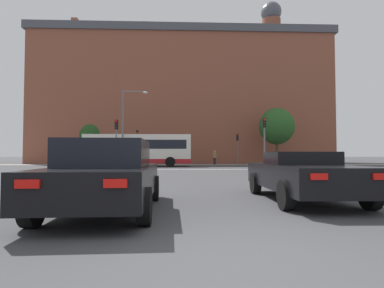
{
  "coord_description": "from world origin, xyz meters",
  "views": [
    {
      "loc": [
        -0.65,
        -3.14,
        1.17
      ],
      "look_at": [
        0.53,
        28.42,
        2.34
      ],
      "focal_mm": 28.0,
      "sensor_mm": 36.0,
      "label": 1
    }
  ],
  "objects_px": {
    "car_roadster_right": "(302,175)",
    "traffic_light_far_right": "(238,144)",
    "pedestrian_waiting": "(215,156)",
    "traffic_light_near_left": "(116,136)",
    "traffic_light_far_left": "(137,141)",
    "car_saloon_left": "(107,175)",
    "bus_crossing_lead": "(138,150)",
    "street_lamp_junction": "(127,120)",
    "traffic_light_near_right": "(265,135)"
  },
  "relations": [
    {
      "from": "car_roadster_right",
      "to": "pedestrian_waiting",
      "type": "xyz_separation_m",
      "value": [
        1.07,
        29.55,
        0.38
      ]
    },
    {
      "from": "traffic_light_near_left",
      "to": "traffic_light_far_right",
      "type": "height_order",
      "value": "traffic_light_near_left"
    },
    {
      "from": "bus_crossing_lead",
      "to": "pedestrian_waiting",
      "type": "xyz_separation_m",
      "value": [
        8.57,
        6.37,
        -0.71
      ]
    },
    {
      "from": "bus_crossing_lead",
      "to": "street_lamp_junction",
      "type": "height_order",
      "value": "street_lamp_junction"
    },
    {
      "from": "traffic_light_near_right",
      "to": "traffic_light_far_right",
      "type": "distance_m",
      "value": 10.88
    },
    {
      "from": "traffic_light_far_right",
      "to": "car_roadster_right",
      "type": "bearing_deg",
      "value": -97.53
    },
    {
      "from": "traffic_light_far_left",
      "to": "traffic_light_far_right",
      "type": "relative_size",
      "value": 1.13
    },
    {
      "from": "pedestrian_waiting",
      "to": "car_saloon_left",
      "type": "bearing_deg",
      "value": 57.25
    },
    {
      "from": "car_saloon_left",
      "to": "bus_crossing_lead",
      "type": "distance_m",
      "value": 24.67
    },
    {
      "from": "traffic_light_near_right",
      "to": "pedestrian_waiting",
      "type": "distance_m",
      "value": 12.44
    },
    {
      "from": "bus_crossing_lead",
      "to": "traffic_light_near_right",
      "type": "height_order",
      "value": "traffic_light_near_right"
    },
    {
      "from": "bus_crossing_lead",
      "to": "traffic_light_near_right",
      "type": "xyz_separation_m",
      "value": [
        11.5,
        -5.58,
        1.16
      ]
    },
    {
      "from": "car_roadster_right",
      "to": "traffic_light_far_right",
      "type": "distance_m",
      "value": 28.79
    },
    {
      "from": "pedestrian_waiting",
      "to": "car_roadster_right",
      "type": "bearing_deg",
      "value": 65.74
    },
    {
      "from": "car_roadster_right",
      "to": "traffic_light_far_right",
      "type": "bearing_deg",
      "value": 83.29
    },
    {
      "from": "street_lamp_junction",
      "to": "traffic_light_near_left",
      "type": "bearing_deg",
      "value": -91.42
    },
    {
      "from": "bus_crossing_lead",
      "to": "traffic_light_near_right",
      "type": "relative_size",
      "value": 2.47
    },
    {
      "from": "traffic_light_near_left",
      "to": "street_lamp_junction",
      "type": "height_order",
      "value": "street_lamp_junction"
    },
    {
      "from": "traffic_light_near_right",
      "to": "traffic_light_near_left",
      "type": "height_order",
      "value": "traffic_light_near_right"
    },
    {
      "from": "car_saloon_left",
      "to": "traffic_light_far_left",
      "type": "distance_m",
      "value": 30.38
    },
    {
      "from": "bus_crossing_lead",
      "to": "traffic_light_far_left",
      "type": "distance_m",
      "value": 5.77
    },
    {
      "from": "traffic_light_near_right",
      "to": "street_lamp_junction",
      "type": "xyz_separation_m",
      "value": [
        -12.41,
        4.14,
        1.74
      ]
    },
    {
      "from": "street_lamp_junction",
      "to": "pedestrian_waiting",
      "type": "bearing_deg",
      "value": 39.49
    },
    {
      "from": "car_saloon_left",
      "to": "pedestrian_waiting",
      "type": "height_order",
      "value": "pedestrian_waiting"
    },
    {
      "from": "car_roadster_right",
      "to": "traffic_light_far_left",
      "type": "height_order",
      "value": "traffic_light_far_left"
    },
    {
      "from": "car_saloon_left",
      "to": "traffic_light_far_left",
      "type": "bearing_deg",
      "value": 95.39
    },
    {
      "from": "car_roadster_right",
      "to": "traffic_light_near_left",
      "type": "bearing_deg",
      "value": 116.91
    },
    {
      "from": "car_roadster_right",
      "to": "bus_crossing_lead",
      "type": "relative_size",
      "value": 0.42
    },
    {
      "from": "bus_crossing_lead",
      "to": "traffic_light_far_left",
      "type": "xyz_separation_m",
      "value": [
        -0.93,
        5.59,
        1.09
      ]
    },
    {
      "from": "car_saloon_left",
      "to": "bus_crossing_lead",
      "type": "height_order",
      "value": "bus_crossing_lead"
    },
    {
      "from": "car_roadster_right",
      "to": "pedestrian_waiting",
      "type": "relative_size",
      "value": 2.57
    },
    {
      "from": "traffic_light_near_left",
      "to": "pedestrian_waiting",
      "type": "relative_size",
      "value": 2.34
    },
    {
      "from": "traffic_light_near_left",
      "to": "traffic_light_far_right",
      "type": "bearing_deg",
      "value": 42.16
    },
    {
      "from": "traffic_light_near_left",
      "to": "pedestrian_waiting",
      "type": "xyz_separation_m",
      "value": [
        9.58,
        12.18,
        -1.73
      ]
    },
    {
      "from": "traffic_light_near_left",
      "to": "traffic_light_far_right",
      "type": "relative_size",
      "value": 1.1
    },
    {
      "from": "car_roadster_right",
      "to": "street_lamp_junction",
      "type": "bearing_deg",
      "value": 111.93
    },
    {
      "from": "car_saloon_left",
      "to": "traffic_light_near_left",
      "type": "xyz_separation_m",
      "value": [
        -3.83,
        18.67,
        2.02
      ]
    },
    {
      "from": "traffic_light_far_right",
      "to": "pedestrian_waiting",
      "type": "height_order",
      "value": "traffic_light_far_right"
    },
    {
      "from": "traffic_light_far_right",
      "to": "bus_crossing_lead",
      "type": "bearing_deg",
      "value": -154.8
    },
    {
      "from": "traffic_light_far_right",
      "to": "traffic_light_far_left",
      "type": "bearing_deg",
      "value": 178.62
    },
    {
      "from": "bus_crossing_lead",
      "to": "traffic_light_far_right",
      "type": "bearing_deg",
      "value": 115.2
    },
    {
      "from": "traffic_light_far_left",
      "to": "street_lamp_junction",
      "type": "distance_m",
      "value": 7.26
    },
    {
      "from": "bus_crossing_lead",
      "to": "street_lamp_junction",
      "type": "distance_m",
      "value": 3.36
    },
    {
      "from": "traffic_light_near_left",
      "to": "pedestrian_waiting",
      "type": "height_order",
      "value": "traffic_light_near_left"
    },
    {
      "from": "bus_crossing_lead",
      "to": "traffic_light_far_right",
      "type": "distance_m",
      "value": 12.47
    },
    {
      "from": "street_lamp_junction",
      "to": "pedestrian_waiting",
      "type": "relative_size",
      "value": 4.32
    },
    {
      "from": "traffic_light_far_right",
      "to": "street_lamp_junction",
      "type": "bearing_deg",
      "value": -151.03
    },
    {
      "from": "traffic_light_near_left",
      "to": "pedestrian_waiting",
      "type": "bearing_deg",
      "value": 51.82
    },
    {
      "from": "car_saloon_left",
      "to": "street_lamp_junction",
      "type": "xyz_separation_m",
      "value": [
        -3.72,
        23.05,
        3.9
      ]
    },
    {
      "from": "traffic_light_near_right",
      "to": "traffic_light_far_left",
      "type": "height_order",
      "value": "traffic_light_near_right"
    }
  ]
}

